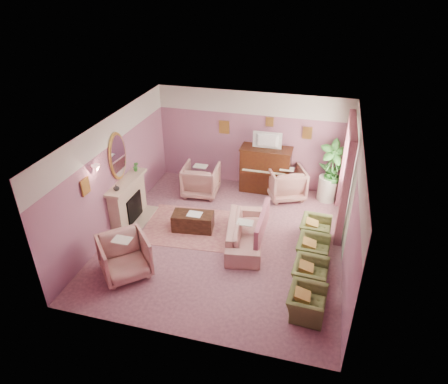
% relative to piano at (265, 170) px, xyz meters
% --- Properties ---
extents(floor, '(5.50, 6.00, 0.01)m').
position_rel_piano_xyz_m(floor, '(-0.50, -2.68, -0.65)').
color(floor, '#8A5765').
rests_on(floor, ground).
extents(ceiling, '(5.50, 6.00, 0.01)m').
position_rel_piano_xyz_m(ceiling, '(-0.50, -2.68, 2.15)').
color(ceiling, white).
rests_on(ceiling, wall_back).
extents(wall_back, '(5.50, 0.02, 2.80)m').
position_rel_piano_xyz_m(wall_back, '(-0.50, 0.32, 0.75)').
color(wall_back, '#7C5370').
rests_on(wall_back, floor).
extents(wall_front, '(5.50, 0.02, 2.80)m').
position_rel_piano_xyz_m(wall_front, '(-0.50, -5.68, 0.75)').
color(wall_front, '#7C5370').
rests_on(wall_front, floor).
extents(wall_left, '(0.02, 6.00, 2.80)m').
position_rel_piano_xyz_m(wall_left, '(-3.25, -2.68, 0.75)').
color(wall_left, '#7C5370').
rests_on(wall_left, floor).
extents(wall_right, '(0.02, 6.00, 2.80)m').
position_rel_piano_xyz_m(wall_right, '(2.25, -2.68, 0.75)').
color(wall_right, '#7C5370').
rests_on(wall_right, floor).
extents(picture_rail_band, '(5.50, 0.01, 0.65)m').
position_rel_piano_xyz_m(picture_rail_band, '(-0.50, 0.31, 1.82)').
color(picture_rail_band, silver).
rests_on(picture_rail_band, wall_back).
extents(stripe_panel, '(0.01, 3.00, 2.15)m').
position_rel_piano_xyz_m(stripe_panel, '(2.23, -1.38, 0.42)').
color(stripe_panel, '#B7C5AB').
rests_on(stripe_panel, wall_right).
extents(fireplace_surround, '(0.30, 1.40, 1.10)m').
position_rel_piano_xyz_m(fireplace_surround, '(-3.09, -2.48, -0.10)').
color(fireplace_surround, tan).
rests_on(fireplace_surround, floor).
extents(fireplace_inset, '(0.18, 0.72, 0.68)m').
position_rel_piano_xyz_m(fireplace_inset, '(-2.99, -2.48, -0.25)').
color(fireplace_inset, black).
rests_on(fireplace_inset, floor).
extents(fire_ember, '(0.06, 0.54, 0.10)m').
position_rel_piano_xyz_m(fire_ember, '(-2.95, -2.48, -0.43)').
color(fire_ember, '#FA5B04').
rests_on(fire_ember, floor).
extents(mantel_shelf, '(0.40, 1.55, 0.07)m').
position_rel_piano_xyz_m(mantel_shelf, '(-3.06, -2.48, 0.47)').
color(mantel_shelf, tan).
rests_on(mantel_shelf, fireplace_surround).
extents(hearth, '(0.55, 1.50, 0.02)m').
position_rel_piano_xyz_m(hearth, '(-2.89, -2.48, -0.64)').
color(hearth, tan).
rests_on(hearth, floor).
extents(mirror_frame, '(0.04, 0.72, 1.20)m').
position_rel_piano_xyz_m(mirror_frame, '(-3.20, -2.48, 1.15)').
color(mirror_frame, gold).
rests_on(mirror_frame, wall_left).
extents(mirror_glass, '(0.01, 0.60, 1.06)m').
position_rel_piano_xyz_m(mirror_glass, '(-3.17, -2.48, 1.15)').
color(mirror_glass, white).
rests_on(mirror_glass, wall_left).
extents(sconce_shade, '(0.20, 0.20, 0.16)m').
position_rel_piano_xyz_m(sconce_shade, '(-3.12, -3.53, 1.33)').
color(sconce_shade, pink).
rests_on(sconce_shade, wall_left).
extents(piano, '(1.40, 0.60, 1.30)m').
position_rel_piano_xyz_m(piano, '(0.00, 0.00, 0.00)').
color(piano, '#3B1B0D').
rests_on(piano, floor).
extents(piano_keyshelf, '(1.30, 0.12, 0.06)m').
position_rel_piano_xyz_m(piano_keyshelf, '(-0.00, -0.35, 0.07)').
color(piano_keyshelf, '#3B1B0D').
rests_on(piano_keyshelf, piano).
extents(piano_keys, '(1.20, 0.08, 0.02)m').
position_rel_piano_xyz_m(piano_keys, '(0.00, -0.35, 0.11)').
color(piano_keys, beige).
rests_on(piano_keys, piano).
extents(piano_top, '(1.45, 0.65, 0.04)m').
position_rel_piano_xyz_m(piano_top, '(0.00, 0.00, 0.66)').
color(piano_top, '#3B1B0D').
rests_on(piano_top, piano).
extents(television, '(0.80, 0.12, 0.48)m').
position_rel_piano_xyz_m(television, '(0.00, -0.05, 0.95)').
color(television, black).
rests_on(television, piano).
extents(print_back_left, '(0.30, 0.03, 0.38)m').
position_rel_piano_xyz_m(print_back_left, '(-1.30, 0.28, 1.07)').
color(print_back_left, gold).
rests_on(print_back_left, wall_back).
extents(print_back_right, '(0.26, 0.03, 0.34)m').
position_rel_piano_xyz_m(print_back_right, '(1.05, 0.28, 1.13)').
color(print_back_right, gold).
rests_on(print_back_right, wall_back).
extents(print_back_mid, '(0.22, 0.03, 0.26)m').
position_rel_piano_xyz_m(print_back_mid, '(0.00, 0.28, 1.35)').
color(print_back_mid, gold).
rests_on(print_back_mid, wall_back).
extents(print_left_wall, '(0.03, 0.28, 0.36)m').
position_rel_piano_xyz_m(print_left_wall, '(-3.21, -3.88, 1.07)').
color(print_left_wall, gold).
rests_on(print_left_wall, wall_left).
extents(window_blind, '(0.03, 1.40, 1.80)m').
position_rel_piano_xyz_m(window_blind, '(2.20, -1.13, 1.05)').
color(window_blind, beige).
rests_on(window_blind, wall_right).
extents(curtain_left, '(0.16, 0.34, 2.60)m').
position_rel_piano_xyz_m(curtain_left, '(2.12, -2.05, 0.65)').
color(curtain_left, '#A25267').
rests_on(curtain_left, floor).
extents(curtain_right, '(0.16, 0.34, 2.60)m').
position_rel_piano_xyz_m(curtain_right, '(2.12, -0.21, 0.65)').
color(curtain_right, '#A25267').
rests_on(curtain_right, floor).
extents(pelmet, '(0.16, 2.20, 0.16)m').
position_rel_piano_xyz_m(pelmet, '(2.12, -1.13, 1.91)').
color(pelmet, '#A25267').
rests_on(pelmet, wall_right).
extents(mantel_plant, '(0.16, 0.16, 0.28)m').
position_rel_piano_xyz_m(mantel_plant, '(-3.05, -1.93, 0.64)').
color(mantel_plant, '#348030').
rests_on(mantel_plant, mantel_shelf).
extents(mantel_vase, '(0.16, 0.16, 0.16)m').
position_rel_piano_xyz_m(mantel_vase, '(-3.05, -2.98, 0.58)').
color(mantel_vase, silver).
rests_on(mantel_vase, mantel_shelf).
extents(area_rug, '(2.64, 2.00, 0.01)m').
position_rel_piano_xyz_m(area_rug, '(-1.35, -2.37, -0.64)').
color(area_rug, '#AE6463').
rests_on(area_rug, floor).
extents(coffee_table, '(1.05, 0.62, 0.45)m').
position_rel_piano_xyz_m(coffee_table, '(-1.37, -2.45, -0.43)').
color(coffee_table, '#321D12').
rests_on(coffee_table, floor).
extents(table_paper, '(0.35, 0.28, 0.01)m').
position_rel_piano_xyz_m(table_paper, '(-1.32, -2.45, -0.20)').
color(table_paper, white).
rests_on(table_paper, coffee_table).
extents(sofa, '(0.67, 2.01, 0.81)m').
position_rel_piano_xyz_m(sofa, '(-0.01, -2.66, -0.24)').
color(sofa, tan).
rests_on(sofa, floor).
extents(sofa_throw, '(0.10, 1.52, 0.56)m').
position_rel_piano_xyz_m(sofa_throw, '(0.39, -2.66, -0.05)').
color(sofa_throw, '#A25267').
rests_on(sofa_throw, sofa).
extents(floral_armchair_left, '(0.95, 0.95, 0.99)m').
position_rel_piano_xyz_m(floral_armchair_left, '(-1.72, -0.70, -0.15)').
color(floral_armchair_left, tan).
rests_on(floral_armchair_left, floor).
extents(floral_armchair_right, '(0.95, 0.95, 0.99)m').
position_rel_piano_xyz_m(floral_armchair_right, '(0.63, -0.25, -0.15)').
color(floral_armchair_right, tan).
rests_on(floral_armchair_right, floor).
extents(floral_armchair_front, '(0.95, 0.95, 0.99)m').
position_rel_piano_xyz_m(floral_armchair_front, '(-2.22, -4.38, -0.15)').
color(floral_armchair_front, tan).
rests_on(floral_armchair_front, floor).
extents(olive_chair_a, '(0.56, 0.79, 0.68)m').
position_rel_piano_xyz_m(olive_chair_a, '(1.58, -4.53, -0.31)').
color(olive_chair_a, '#596532').
rests_on(olive_chair_a, floor).
extents(olive_chair_b, '(0.56, 0.79, 0.68)m').
position_rel_piano_xyz_m(olive_chair_b, '(1.58, -3.71, -0.31)').
color(olive_chair_b, '#596532').
rests_on(olive_chair_b, floor).
extents(olive_chair_c, '(0.56, 0.79, 0.68)m').
position_rel_piano_xyz_m(olive_chair_c, '(1.58, -2.89, -0.31)').
color(olive_chair_c, '#596532').
rests_on(olive_chair_c, floor).
extents(olive_chair_d, '(0.56, 0.79, 0.68)m').
position_rel_piano_xyz_m(olive_chair_d, '(1.58, -2.07, -0.31)').
color(olive_chair_d, '#596532').
rests_on(olive_chair_d, floor).
extents(side_table, '(0.52, 0.52, 0.70)m').
position_rel_piano_xyz_m(side_table, '(1.77, -0.09, -0.30)').
color(side_table, beige).
rests_on(side_table, floor).
extents(side_plant_big, '(0.30, 0.30, 0.34)m').
position_rel_piano_xyz_m(side_plant_big, '(1.77, -0.09, 0.22)').
color(side_plant_big, '#348030').
rests_on(side_plant_big, side_table).
extents(side_plant_small, '(0.16, 0.16, 0.28)m').
position_rel_piano_xyz_m(side_plant_small, '(1.89, -0.19, 0.19)').
color(side_plant_small, '#348030').
rests_on(side_plant_small, side_table).
extents(palm_pot, '(0.34, 0.34, 0.34)m').
position_rel_piano_xyz_m(palm_pot, '(1.83, -0.12, -0.48)').
color(palm_pot, brown).
rests_on(palm_pot, floor).
extents(palm_plant, '(0.76, 0.76, 1.44)m').
position_rel_piano_xyz_m(palm_plant, '(1.83, -0.12, 0.41)').
color(palm_plant, '#348030').
rests_on(palm_plant, palm_pot).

